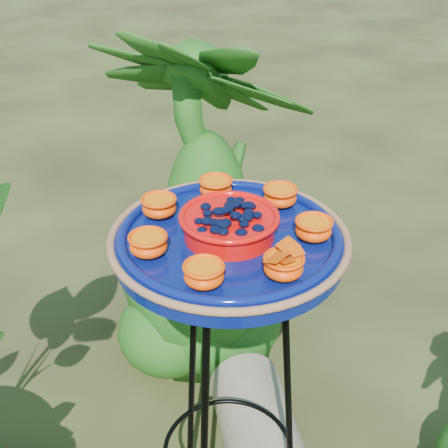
# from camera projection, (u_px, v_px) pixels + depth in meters

# --- Properties ---
(tripod_stand) EXTENTS (0.39, 0.39, 0.85)m
(tripod_stand) POSITION_uv_depth(u_px,v_px,m) (228.00, 382.00, 1.34)
(tripod_stand) COLOR black
(tripod_stand) RESTS_ON ground
(feeder_dish) EXTENTS (0.55, 0.55, 0.10)m
(feeder_dish) POSITION_uv_depth(u_px,v_px,m) (229.00, 237.00, 1.15)
(feeder_dish) COLOR #071258
(feeder_dish) RESTS_ON tripod_stand
(shrub_back_right) EXTENTS (0.72, 0.72, 1.12)m
(shrub_back_right) POSITION_uv_depth(u_px,v_px,m) (207.00, 203.00, 1.92)
(shrub_back_right) COLOR #1F5316
(shrub_back_right) RESTS_ON ground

